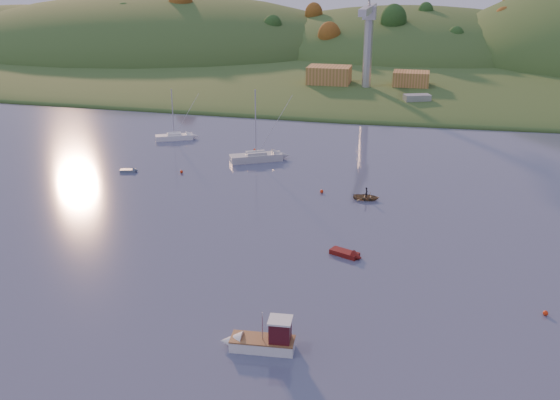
% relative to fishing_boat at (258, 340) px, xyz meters
% --- Properties ---
extents(ground, '(500.00, 500.00, 0.00)m').
position_rel_fishing_boat_xyz_m(ground, '(-3.91, -4.97, -0.92)').
color(ground, '#333B53').
rests_on(ground, ground).
extents(far_shore, '(620.00, 220.00, 1.50)m').
position_rel_fishing_boat_xyz_m(far_shore, '(-3.91, 225.03, -0.92)').
color(far_shore, '#274A1D').
rests_on(far_shore, ground).
extents(shore_slope, '(640.00, 150.00, 7.00)m').
position_rel_fishing_boat_xyz_m(shore_slope, '(-3.91, 160.03, -0.92)').
color(shore_slope, '#274A1D').
rests_on(shore_slope, ground).
extents(hill_left_far, '(120.00, 100.00, 32.00)m').
position_rel_fishing_boat_xyz_m(hill_left_far, '(-163.91, 210.03, -0.92)').
color(hill_left_far, '#274A1D').
rests_on(hill_left_far, ground).
extents(hill_left, '(170.00, 140.00, 44.00)m').
position_rel_fishing_boat_xyz_m(hill_left, '(-93.91, 195.03, -0.92)').
color(hill_left, '#274A1D').
rests_on(hill_left, ground).
extents(hill_center, '(140.00, 120.00, 36.00)m').
position_rel_fishing_boat_xyz_m(hill_center, '(6.09, 205.03, -0.92)').
color(hill_center, '#274A1D').
rests_on(hill_center, ground).
extents(hillside_trees, '(280.00, 50.00, 32.00)m').
position_rel_fishing_boat_xyz_m(hillside_trees, '(-3.91, 180.03, -0.92)').
color(hillside_trees, '#1D4819').
rests_on(hillside_trees, ground).
extents(wharf, '(42.00, 16.00, 2.40)m').
position_rel_fishing_boat_xyz_m(wharf, '(1.09, 117.03, 0.28)').
color(wharf, slate).
rests_on(wharf, ground).
extents(shed_west, '(11.00, 8.00, 4.80)m').
position_rel_fishing_boat_xyz_m(shed_west, '(-11.91, 118.03, 3.88)').
color(shed_west, olive).
rests_on(shed_west, wharf).
extents(shed_east, '(9.00, 7.00, 4.00)m').
position_rel_fishing_boat_xyz_m(shed_east, '(9.09, 119.03, 3.48)').
color(shed_east, olive).
rests_on(shed_east, wharf).
extents(dock_crane, '(3.20, 28.00, 20.30)m').
position_rel_fishing_boat_xyz_m(dock_crane, '(-1.91, 113.42, 16.26)').
color(dock_crane, '#B7B7BC').
rests_on(dock_crane, wharf).
extents(fishing_boat, '(6.65, 2.48, 4.16)m').
position_rel_fishing_boat_xyz_m(fishing_boat, '(0.00, 0.00, 0.00)').
color(fishing_boat, white).
rests_on(fishing_boat, ground).
extents(sailboat_near, '(7.29, 5.02, 9.82)m').
position_rel_fishing_boat_xyz_m(sailboat_near, '(-33.81, 64.68, -0.26)').
color(sailboat_near, white).
rests_on(sailboat_near, ground).
extents(sailboat_far, '(9.08, 6.56, 12.33)m').
position_rel_fishing_boat_xyz_m(sailboat_far, '(-14.72, 54.45, -0.13)').
color(sailboat_far, silver).
rests_on(sailboat_far, ground).
extents(canoe, '(3.79, 2.75, 0.77)m').
position_rel_fishing_boat_xyz_m(canoe, '(5.57, 39.59, -0.53)').
color(canoe, olive).
rests_on(canoe, ground).
extents(paddler, '(0.40, 0.59, 1.60)m').
position_rel_fishing_boat_xyz_m(paddler, '(5.57, 39.59, -0.12)').
color(paddler, black).
rests_on(paddler, ground).
extents(red_tender, '(4.18, 2.81, 1.35)m').
position_rel_fishing_boat_xyz_m(red_tender, '(5.63, 20.10, -0.64)').
color(red_tender, '#62120E').
rests_on(red_tender, ground).
extents(grey_dinghy, '(3.09, 1.82, 1.09)m').
position_rel_fishing_boat_xyz_m(grey_dinghy, '(-32.89, 44.04, -0.70)').
color(grey_dinghy, slate).
rests_on(grey_dinghy, ground).
extents(work_vessel, '(14.77, 9.43, 3.58)m').
position_rel_fishing_boat_xyz_m(work_vessel, '(11.09, 103.03, 0.36)').
color(work_vessel, slate).
rests_on(work_vessel, ground).
extents(buoy_0, '(0.50, 0.50, 0.50)m').
position_rel_fishing_boat_xyz_m(buoy_0, '(25.29, 11.51, -0.67)').
color(buoy_0, red).
rests_on(buoy_0, ground).
extents(buoy_1, '(0.50, 0.50, 0.50)m').
position_rel_fishing_boat_xyz_m(buoy_1, '(-1.10, 40.93, -0.67)').
color(buoy_1, red).
rests_on(buoy_1, ground).
extents(buoy_2, '(0.50, 0.50, 0.50)m').
position_rel_fishing_boat_xyz_m(buoy_2, '(-24.73, 45.24, -0.67)').
color(buoy_2, red).
rests_on(buoy_2, ground).
extents(buoy_3, '(0.50, 0.50, 0.50)m').
position_rel_fishing_boat_xyz_m(buoy_3, '(-16.55, 60.38, -0.67)').
color(buoy_3, red).
rests_on(buoy_3, ground).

